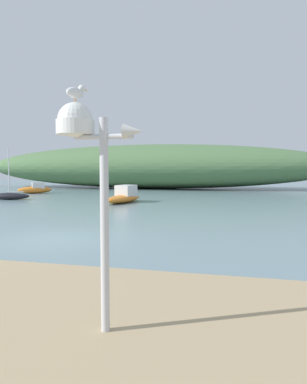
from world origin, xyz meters
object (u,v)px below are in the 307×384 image
Objects in this scene: mast_structure at (84,143)px; motorboat_off_point at (36,189)px; sailboat_by_sandbar at (9,196)px; seagull_on_radar at (76,92)px; motorboat_near_shore at (124,196)px.

motorboat_off_point is (-17.55, 26.60, -2.36)m from mast_structure.
motorboat_off_point is 7.12m from sailboat_by_sandbar.
seagull_on_radar is (-0.12, 0.02, 0.69)m from mast_structure.
mast_structure is 0.71m from seagull_on_radar.
seagull_on_radar is at bearing -51.90° from sailboat_by_sandbar.
motorboat_off_point is 0.82× the size of sailboat_by_sandbar.
sailboat_by_sandbar reaches higher than motorboat_off_point.
motorboat_near_shore is at bearing 106.31° from seagull_on_radar.
sailboat_by_sandbar is (-15.48, 19.74, -3.21)m from seagull_on_radar.
mast_structure is 0.79× the size of sailboat_by_sandbar.
seagull_on_radar is 0.11× the size of motorboat_off_point.
seagull_on_radar is 20.61m from motorboat_near_shore.
sailboat_by_sandbar is (-15.60, 19.75, -2.51)m from mast_structure.
mast_structure reaches higher than motorboat_off_point.
motorboat_near_shore is 13.65m from motorboat_off_point.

